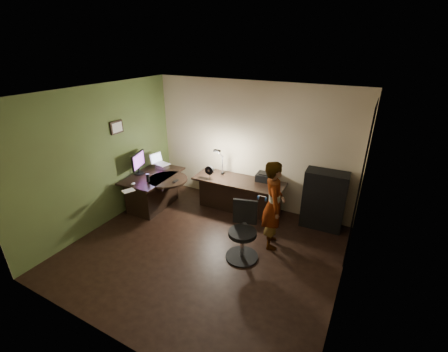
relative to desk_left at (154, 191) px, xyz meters
The scene contains 27 objects.
floor 1.99m from the desk_left, 24.87° to the right, with size 4.50×4.00×0.01m, color black.
ceiling 3.03m from the desk_left, 24.87° to the right, with size 4.50×4.00×0.01m, color silver.
wall_back 2.34m from the desk_left, 33.74° to the left, with size 4.50×0.01×2.70m, color tan.
wall_front 3.47m from the desk_left, 57.91° to the right, with size 4.50×0.01×2.70m, color tan.
wall_left 1.36m from the desk_left, 120.45° to the right, with size 0.01×4.00×2.70m, color tan.
wall_right 4.22m from the desk_left, 11.53° to the right, with size 0.01×4.00×2.70m, color tan.
green_wall_overlay 1.35m from the desk_left, 119.67° to the right, with size 0.00×4.00×2.70m, color #495C2C.
arched_doorway 4.13m from the desk_left, ahead, with size 0.01×0.90×2.60m, color black.
french_door 4.29m from the desk_left, 18.89° to the right, with size 0.02×0.92×2.10m, color white.
framed_picture 1.58m from the desk_left, 140.33° to the right, with size 0.04×0.30×0.25m, color black.
desk_left is the anchor object (origin of this frame).
desk_right 1.86m from the desk_left, 22.90° to the left, with size 1.93×0.68×0.72m, color black.
cabinet 3.56m from the desk_left, 15.47° to the left, with size 0.78×0.39×1.17m, color black.
laptop_stand 0.59m from the desk_left, 94.50° to the left, with size 0.24×0.20×0.10m, color silver.
laptop 0.72m from the desk_left, 94.50° to the left, with size 0.33×0.31×0.23m, color silver.
monitor 0.64m from the desk_left, 162.92° to the right, with size 0.11×0.53×0.35m, color black.
mouse 0.70m from the desk_left, 90.98° to the right, with size 0.07×0.10×0.04m, color silver.
phone 0.76m from the desk_left, ahead, with size 0.07×0.14×0.01m, color black.
pen 0.91m from the desk_left, 35.23° to the right, with size 0.01×0.15×0.01m, color black.
speaker 0.60m from the desk_left, 62.02° to the right, with size 0.07×0.07×0.17m, color black.
notepad 0.92m from the desk_left, 82.29° to the right, with size 0.16×0.22×0.01m, color silver.
desk_fan 1.33m from the desk_left, 24.88° to the left, with size 0.19×0.11×0.30m, color black.
headphones 2.48m from the desk_left, ahead, with size 0.19×0.08×0.09m, color navy.
printer 2.46m from the desk_left, 23.88° to the left, with size 0.40×0.31×0.18m, color black.
desk_lamp 1.66m from the desk_left, 33.65° to the left, with size 0.17×0.31×0.69m, color black.
office_chair 2.54m from the desk_left, 15.30° to the right, with size 0.56×0.56×1.00m, color black.
person 2.78m from the desk_left, ahead, with size 0.58×0.38×1.62m, color #D8A88C.
Camera 1 is at (2.34, -3.62, 3.38)m, focal length 24.00 mm.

